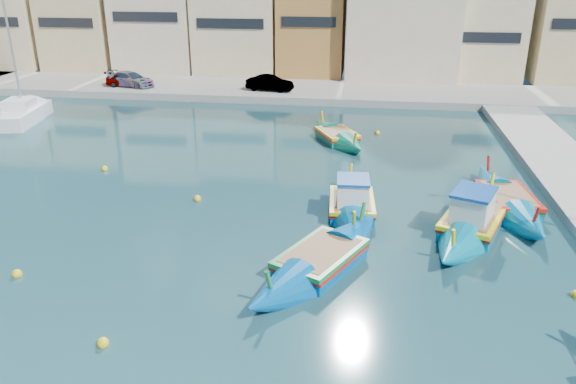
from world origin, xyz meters
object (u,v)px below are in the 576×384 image
(luzzu_turquoise_cabin, at_px, (473,222))
(yacht_north, at_px, (31,110))
(luzzu_blue_south, at_px, (321,261))
(luzzu_cyan_mid, at_px, (507,203))
(luzzu_blue_cabin, at_px, (352,206))
(luzzu_green, at_px, (337,137))

(luzzu_turquoise_cabin, bearing_deg, yacht_north, 152.42)
(luzzu_blue_south, height_order, yacht_north, yacht_north)
(luzzu_turquoise_cabin, relative_size, luzzu_blue_south, 1.06)
(luzzu_cyan_mid, bearing_deg, luzzu_blue_cabin, -167.34)
(yacht_north, bearing_deg, luzzu_blue_cabin, -30.53)
(luzzu_green, bearing_deg, luzzu_cyan_mid, -48.42)
(luzzu_turquoise_cabin, height_order, luzzu_blue_south, luzzu_turquoise_cabin)
(luzzu_blue_cabin, relative_size, luzzu_cyan_mid, 0.89)
(luzzu_cyan_mid, bearing_deg, luzzu_green, 131.58)
(luzzu_turquoise_cabin, xyz_separation_m, luzzu_blue_cabin, (-5.17, 1.05, -0.03))
(luzzu_blue_cabin, xyz_separation_m, luzzu_green, (-1.36, 11.21, -0.09))
(luzzu_turquoise_cabin, distance_m, luzzu_green, 13.89)
(luzzu_cyan_mid, relative_size, luzzu_blue_south, 0.99)
(luzzu_cyan_mid, xyz_separation_m, luzzu_green, (-8.52, 9.60, -0.02))
(luzzu_cyan_mid, bearing_deg, luzzu_blue_south, -139.92)
(luzzu_turquoise_cabin, relative_size, yacht_north, 0.85)
(luzzu_blue_cabin, distance_m, yacht_north, 28.46)
(luzzu_green, xyz_separation_m, luzzu_blue_south, (0.41, -16.42, 0.02))
(yacht_north, bearing_deg, luzzu_turquoise_cabin, -27.58)
(luzzu_blue_cabin, height_order, luzzu_green, luzzu_blue_cabin)
(luzzu_cyan_mid, xyz_separation_m, luzzu_blue_south, (-8.10, -6.82, -0.00))
(yacht_north, bearing_deg, luzzu_cyan_mid, -22.09)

